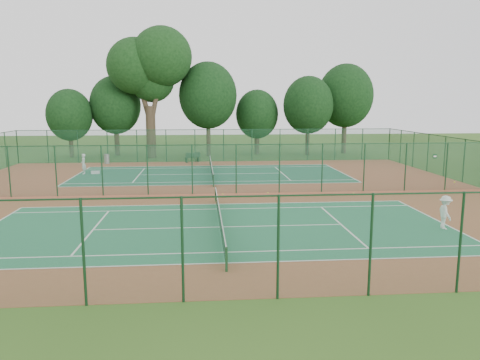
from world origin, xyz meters
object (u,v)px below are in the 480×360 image
Objects in this scene: trash_bin at (107,159)px; big_tree at (150,65)px; player_near at (445,212)px; player_far at (83,164)px; bench at (192,157)px; kit_bag at (95,172)px.

trash_bin is 11.96m from big_tree.
player_far reaches higher than player_near.
player_far is 1.78× the size of trash_bin.
bench is 2.37× the size of kit_bag.
player_near is at bearing -89.15° from bench.
big_tree reaches higher than kit_bag.
player_near reaches higher than bench.
player_near is 1.69× the size of trash_bin.
kit_bag is 0.05× the size of big_tree.
player_near is at bearing 41.93° from player_far.
trash_bin is at bearing 158.44° from bench.
player_far reaches higher than kit_bag.
big_tree is (4.88, 12.25, 9.51)m from player_far.
player_near is at bearing -51.28° from kit_bag.
player_far is (-22.77, 20.26, 0.05)m from player_near.
big_tree is (-17.89, 32.51, 9.56)m from player_near.
big_tree is at bearing 151.86° from player_far.
kit_bag is (1.01, 0.00, -0.78)m from player_far.
player_far is 2.46× the size of kit_bag.
player_near is 0.95× the size of player_far.
player_far reaches higher than trash_bin.
player_near is 2.33× the size of kit_bag.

